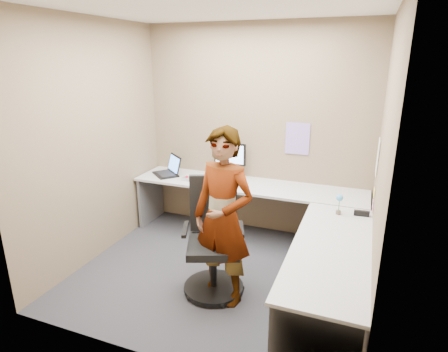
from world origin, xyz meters
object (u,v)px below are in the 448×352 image
at_px(desk, 268,217).
at_px(monitor, 230,156).
at_px(person, 223,218).
at_px(office_chair, 213,247).

bearing_deg(desk, monitor, 133.53).
xyz_separation_m(desk, person, (-0.24, -0.75, 0.26)).
xyz_separation_m(monitor, person, (0.50, -1.54, -0.18)).
bearing_deg(office_chair, desk, 36.77).
xyz_separation_m(office_chair, person, (0.15, -0.12, 0.38)).
height_order(office_chair, person, person).
height_order(monitor, person, person).
bearing_deg(person, office_chair, 154.92).
relative_size(desk, person, 1.75).
relative_size(monitor, office_chair, 0.39).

